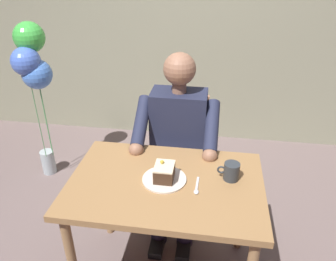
# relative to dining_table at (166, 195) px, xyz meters

# --- Properties ---
(dining_table) EXTENTS (1.02, 0.69, 0.72)m
(dining_table) POSITION_rel_dining_table_xyz_m (0.00, 0.00, 0.00)
(dining_table) COLOR #9B7144
(dining_table) RESTS_ON ground
(chair) EXTENTS (0.42, 0.42, 0.90)m
(chair) POSITION_rel_dining_table_xyz_m (0.00, -0.65, -0.13)
(chair) COLOR #AC7452
(chair) RESTS_ON ground
(seated_person) EXTENTS (0.53, 0.58, 1.25)m
(seated_person) POSITION_rel_dining_table_xyz_m (0.00, -0.48, 0.03)
(seated_person) COLOR #232841
(seated_person) RESTS_ON ground
(dessert_plate) EXTENTS (0.23, 0.23, 0.01)m
(dessert_plate) POSITION_rel_dining_table_xyz_m (0.01, -0.01, 0.10)
(dessert_plate) COLOR silver
(dessert_plate) RESTS_ON dining_table
(cake_slice) EXTENTS (0.10, 0.12, 0.10)m
(cake_slice) POSITION_rel_dining_table_xyz_m (0.01, -0.01, 0.15)
(cake_slice) COLOR #422B1C
(cake_slice) RESTS_ON dessert_plate
(coffee_cup) EXTENTS (0.12, 0.08, 0.10)m
(coffee_cup) POSITION_rel_dining_table_xyz_m (-0.34, -0.07, 0.14)
(coffee_cup) COLOR #2F353B
(coffee_cup) RESTS_ON dining_table
(dessert_spoon) EXTENTS (0.03, 0.14, 0.01)m
(dessert_spoon) POSITION_rel_dining_table_xyz_m (-0.17, 0.04, 0.10)
(dessert_spoon) COLOR silver
(dessert_spoon) RESTS_ON dining_table
(balloon_display) EXTENTS (0.28, 0.33, 1.34)m
(balloon_display) POSITION_rel_dining_table_xyz_m (1.17, -0.88, 0.38)
(balloon_display) COLOR #B2C1C6
(balloon_display) RESTS_ON ground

